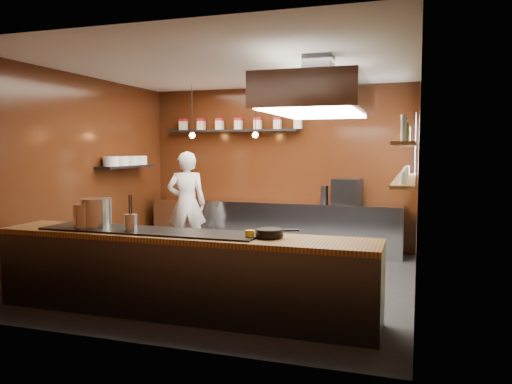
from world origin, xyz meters
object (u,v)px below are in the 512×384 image
at_px(stockpot_large, 96,213).
at_px(stockpot_small, 86,216).
at_px(chef, 187,204).
at_px(extractor_hood, 318,96).
at_px(espresso_machine, 347,192).

xyz_separation_m(stockpot_large, stockpot_small, (-0.10, -0.05, -0.03)).
relative_size(stockpot_large, chef, 0.19).
bearing_deg(stockpot_large, extractor_hood, 26.91).
bearing_deg(extractor_hood, espresso_machine, 89.01).
bearing_deg(stockpot_large, espresso_machine, 56.78).
relative_size(extractor_hood, stockpot_large, 5.72).
bearing_deg(chef, espresso_machine, 173.16).
xyz_separation_m(extractor_hood, stockpot_small, (-2.49, -1.26, -1.43)).
distance_m(extractor_hood, chef, 3.49).
bearing_deg(chef, stockpot_large, 70.25).
relative_size(espresso_machine, chef, 0.24).
relative_size(extractor_hood, espresso_machine, 4.52).
bearing_deg(stockpot_large, stockpot_small, -152.03).
bearing_deg(espresso_machine, extractor_hood, -80.06).
relative_size(stockpot_small, chef, 0.16).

